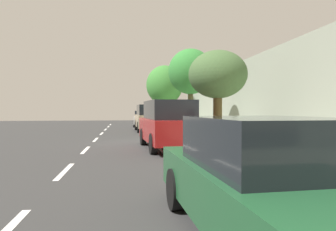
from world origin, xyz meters
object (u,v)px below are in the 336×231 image
parked_sedan_white_far (143,119)px  bicycle_at_curb (168,131)px  parked_sedan_green_nearest (265,181)px  parked_suv_red_second (168,124)px  street_tree_far_end (165,85)px  parked_suv_tan_mid (149,118)px  street_tree_near_cyclist (218,75)px  cyclist_with_backpack (173,121)px  street_tree_mid_block (190,72)px

parked_sedan_white_far → bicycle_at_curb: parked_sedan_white_far is taller
parked_sedan_green_nearest → parked_sedan_white_far: bearing=89.9°
parked_suv_red_second → street_tree_far_end: (2.29, 18.51, 3.14)m
parked_suv_tan_mid → street_tree_near_cyclist: street_tree_near_cyclist is taller
parked_suv_red_second → cyclist_with_backpack: size_ratio=2.95×
bicycle_at_curb → street_tree_far_end: (1.65, 13.92, 3.78)m
parked_sedan_white_far → bicycle_at_curb: size_ratio=3.39×
parked_sedan_green_nearest → street_tree_near_cyclist: 10.06m
street_tree_mid_block → street_tree_far_end: 12.37m
parked_sedan_white_far → street_tree_mid_block: size_ratio=0.85×
street_tree_mid_block → parked_sedan_white_far: bearing=102.4°
parked_sedan_green_nearest → street_tree_mid_block: (2.40, 15.05, 3.22)m
parked_sedan_green_nearest → bicycle_at_curb: size_ratio=3.39×
parked_suv_tan_mid → street_tree_near_cyclist: 10.19m
street_tree_far_end → parked_sedan_white_far: bearing=-143.6°
street_tree_mid_block → parked_sedan_green_nearest: bearing=-99.1°
parked_sedan_green_nearest → parked_suv_tan_mid: parked_suv_tan_mid is taller
parked_sedan_green_nearest → cyclist_with_backpack: size_ratio=2.73×
street_tree_mid_block → street_tree_near_cyclist: bearing=-90.0°
parked_sedan_white_far → street_tree_near_cyclist: bearing=-81.8°
bicycle_at_curb → street_tree_far_end: street_tree_far_end is taller
parked_sedan_green_nearest → cyclist_with_backpack: cyclist_with_backpack is taller
parked_sedan_white_far → street_tree_mid_block: bearing=-77.6°
street_tree_near_cyclist → street_tree_far_end: 17.97m
parked_suv_tan_mid → street_tree_far_end: (2.28, 8.24, 3.14)m
parked_suv_tan_mid → street_tree_far_end: size_ratio=0.79×
cyclist_with_backpack → street_tree_far_end: size_ratio=0.27×
bicycle_at_curb → street_tree_near_cyclist: bearing=-67.7°
parked_sedan_green_nearest → parked_suv_tan_mid: 19.18m
parked_sedan_green_nearest → parked_suv_tan_mid: bearing=89.6°
cyclist_with_backpack → street_tree_near_cyclist: size_ratio=0.40×
parked_sedan_green_nearest → bicycle_at_curb: parked_sedan_green_nearest is taller
parked_sedan_white_far → parked_suv_red_second: bearing=-89.8°
parked_sedan_green_nearest → cyclist_with_backpack: 13.06m
parked_sedan_white_far → street_tree_far_end: (2.34, 1.73, 3.41)m
parked_suv_red_second → street_tree_mid_block: (2.29, 6.14, 2.95)m
street_tree_near_cyclist → street_tree_mid_block: (-0.00, 5.58, 0.84)m
parked_sedan_white_far → street_tree_near_cyclist: (2.34, -16.22, 2.38)m
parked_suv_tan_mid → parked_sedan_green_nearest: bearing=-90.4°
parked_sedan_green_nearest → street_tree_far_end: 27.73m
parked_suv_red_second → street_tree_mid_block: bearing=69.5°
parked_sedan_green_nearest → street_tree_near_cyclist: street_tree_near_cyclist is taller
street_tree_near_cyclist → bicycle_at_curb: bearing=112.3°
bicycle_at_curb → cyclist_with_backpack: bearing=-65.3°
parked_suv_red_second → street_tree_near_cyclist: street_tree_near_cyclist is taller
parked_suv_tan_mid → bicycle_at_curb: bearing=-83.7°
bicycle_at_curb → cyclist_with_backpack: 0.80m
parked_suv_red_second → bicycle_at_curb: size_ratio=3.65×
bicycle_at_curb → parked_sedan_white_far: bearing=93.2°
cyclist_with_backpack → street_tree_far_end: 14.81m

